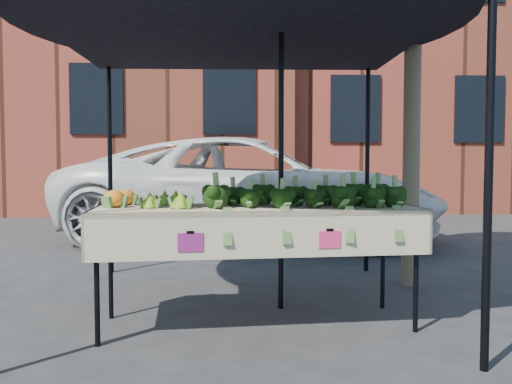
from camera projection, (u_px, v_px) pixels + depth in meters
name	position (u px, v px, depth m)	size (l,w,h in m)	color
ground	(272.00, 322.00, 4.03)	(90.00, 90.00, 0.00)	#29292B
table	(257.00, 266.00, 3.93)	(2.47, 1.05, 0.90)	beige
canopy	(239.00, 146.00, 4.41)	(3.16, 3.16, 2.74)	black
broccoli_heap	(304.00, 192.00, 3.93)	(1.51, 0.54, 0.22)	black
romanesco_cluster	(168.00, 195.00, 3.92)	(0.40, 0.54, 0.17)	#7AA727
cauliflower_pair	(120.00, 196.00, 3.94)	(0.20, 0.40, 0.15)	orange
vehicle	(252.00, 53.00, 8.18)	(2.73, 1.65, 5.92)	white
street_tree	(413.00, 43.00, 5.12)	(2.44, 2.44, 4.82)	#1E4C14
building_left	(82.00, 55.00, 15.63)	(12.00, 8.00, 9.00)	brown
building_right	(469.00, 69.00, 16.49)	(12.00, 8.00, 8.50)	brown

